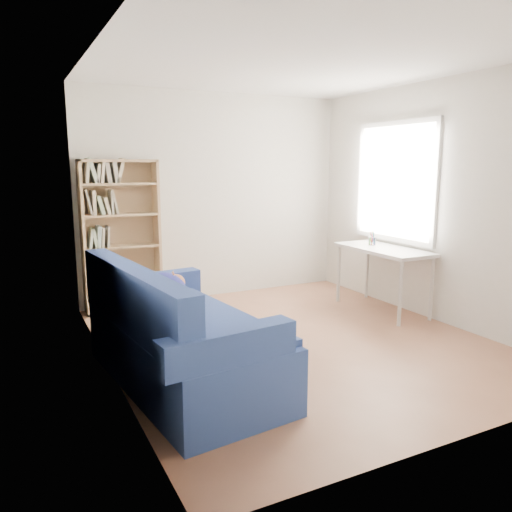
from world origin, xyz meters
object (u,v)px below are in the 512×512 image
at_px(sofa, 177,338).
at_px(desk, 383,254).
at_px(pen_cup, 372,240).
at_px(bookshelf, 121,242).

height_order(sofa, desk, sofa).
xyz_separation_m(sofa, pen_cup, (2.79, 1.05, 0.45)).
bearing_deg(pen_cup, bookshelf, 156.59).
height_order(sofa, pen_cup, sofa).
bearing_deg(bookshelf, desk, -27.44).
height_order(sofa, bookshelf, bookshelf).
height_order(bookshelf, pen_cup, bookshelf).
xyz_separation_m(desk, pen_cup, (0.02, 0.23, 0.14)).
distance_m(sofa, pen_cup, 3.01).
height_order(bookshelf, desk, bookshelf).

